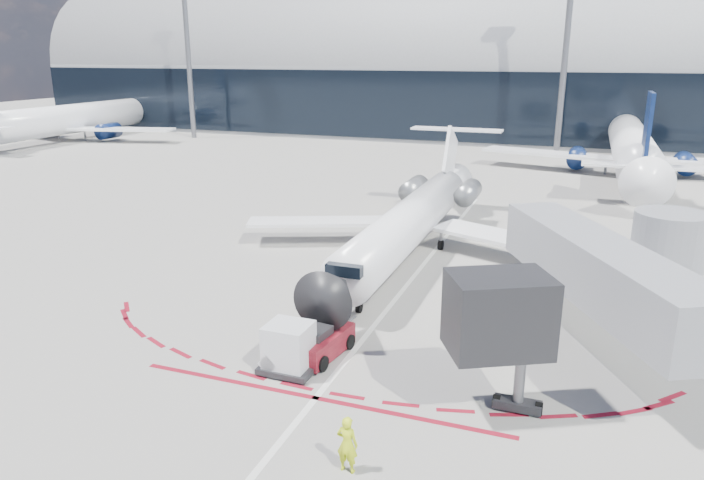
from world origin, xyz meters
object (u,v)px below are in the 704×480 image
(ramp_worker, at_px, (347,444))
(uld_container, at_px, (289,348))
(pushback_tug, at_px, (316,342))
(regional_jet, at_px, (414,217))

(ramp_worker, distance_m, uld_container, 6.39)
(pushback_tug, height_order, ramp_worker, ramp_worker)
(regional_jet, height_order, ramp_worker, regional_jet)
(pushback_tug, relative_size, uld_container, 2.45)
(regional_jet, xyz_separation_m, uld_container, (-0.60, -16.00, -1.29))
(uld_container, bearing_deg, pushback_tug, 76.98)
(pushback_tug, distance_m, ramp_worker, 7.48)
(regional_jet, xyz_separation_m, pushback_tug, (-0.21, -14.40, -1.68))
(regional_jet, bearing_deg, pushback_tug, -90.82)
(pushback_tug, xyz_separation_m, uld_container, (-0.39, -1.60, 0.38))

